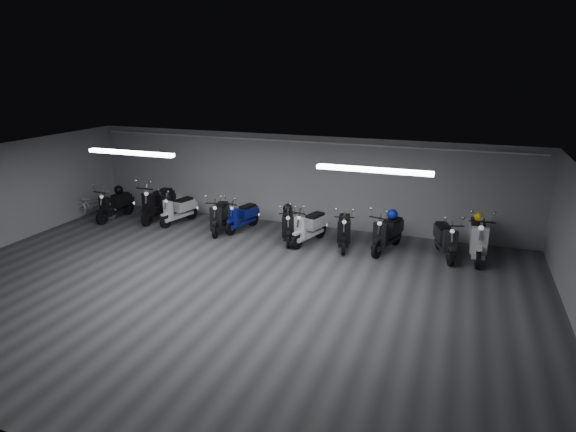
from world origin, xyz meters
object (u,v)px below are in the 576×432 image
(scooter_1, at_px, (157,198))
(scooter_7, at_px, (344,225))
(bicycle, at_px, (93,202))
(helmet_3, at_px, (392,214))
(scooter_6, at_px, (309,222))
(scooter_9, at_px, (446,234))
(scooter_2, at_px, (178,205))
(scooter_10, at_px, (478,231))
(scooter_0, at_px, (114,200))
(helmet_2, at_px, (479,217))
(helmet_0, at_px, (119,190))
(scooter_3, at_px, (219,211))
(scooter_8, at_px, (388,228))
(helmet_1, at_px, (288,209))
(scooter_4, at_px, (242,212))
(scooter_5, at_px, (288,221))

(scooter_1, relative_size, scooter_7, 1.15)
(bicycle, bearing_deg, helmet_3, -94.06)
(scooter_6, xyz_separation_m, scooter_9, (3.63, 0.22, 0.01))
(scooter_2, height_order, scooter_10, scooter_10)
(scooter_0, height_order, helmet_2, scooter_0)
(scooter_0, height_order, scooter_1, scooter_1)
(scooter_9, height_order, helmet_0, scooter_9)
(scooter_1, relative_size, scooter_3, 1.15)
(scooter_8, distance_m, helmet_2, 2.34)
(bicycle, distance_m, helmet_0, 0.96)
(scooter_2, bearing_deg, helmet_1, 12.38)
(scooter_3, xyz_separation_m, scooter_4, (0.59, 0.34, -0.05))
(scooter_4, distance_m, bicycle, 5.15)
(scooter_1, distance_m, helmet_2, 9.64)
(helmet_0, bearing_deg, scooter_2, 2.53)
(scooter_5, distance_m, helmet_3, 2.90)
(scooter_0, distance_m, helmet_2, 11.01)
(scooter_3, distance_m, scooter_8, 4.98)
(scooter_3, relative_size, scooter_4, 1.09)
(helmet_3, bearing_deg, scooter_9, -6.14)
(scooter_7, distance_m, helmet_3, 1.32)
(scooter_4, relative_size, scooter_7, 0.92)
(bicycle, bearing_deg, scooter_0, -89.22)
(scooter_7, height_order, scooter_9, scooter_9)
(scooter_7, distance_m, helmet_2, 3.49)
(scooter_8, height_order, scooter_10, scooter_10)
(scooter_4, height_order, scooter_8, scooter_8)
(helmet_3, bearing_deg, scooter_6, -170.45)
(scooter_2, relative_size, scooter_9, 0.95)
(scooter_3, distance_m, scooter_6, 2.83)
(scooter_9, xyz_separation_m, scooter_10, (0.77, 0.18, 0.10))
(scooter_4, relative_size, helmet_0, 5.48)
(scooter_6, bearing_deg, scooter_3, -163.74)
(helmet_2, bearing_deg, scooter_6, -171.19)
(scooter_9, xyz_separation_m, helmet_0, (-10.20, -0.02, 0.29))
(scooter_2, xyz_separation_m, scooter_6, (4.42, -0.30, 0.02))
(scooter_6, relative_size, scooter_7, 0.99)
(scooter_1, xyz_separation_m, scooter_10, (9.65, 0.00, 0.00))
(helmet_1, xyz_separation_m, helmet_2, (5.09, 0.50, 0.15))
(scooter_3, relative_size, scooter_10, 0.87)
(scooter_0, bearing_deg, helmet_0, 90.00)
(scooter_5, xyz_separation_m, scooter_7, (1.61, 0.08, 0.04))
(scooter_10, distance_m, helmet_1, 5.11)
(scooter_5, height_order, helmet_0, scooter_5)
(scooter_1, bearing_deg, helmet_0, -173.20)
(scooter_0, bearing_deg, helmet_2, 8.80)
(scooter_2, distance_m, helmet_2, 8.83)
(scooter_6, height_order, scooter_7, scooter_7)
(scooter_1, bearing_deg, scooter_3, -10.22)
(scooter_2, relative_size, helmet_3, 5.69)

